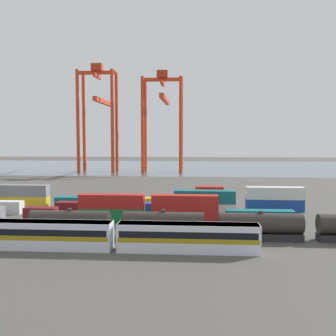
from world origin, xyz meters
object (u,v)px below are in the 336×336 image
Objects in this scene: shipping_container_6 at (260,217)px; gantry_crane_central at (163,111)px; gantry_crane_west at (99,109)px; shipping_container_10 at (72,208)px; shipping_container_19 at (209,204)px; freight_tank_row at (261,226)px; passenger_train at (44,234)px; shipping_container_18 at (145,204)px.

gantry_crane_central is (-26.74, 109.22, 27.12)m from shipping_container_6.
shipping_container_10 is at bearing -78.95° from gantry_crane_west.
shipping_container_19 is at bearing -79.34° from gantry_crane_central.
freight_tank_row is 11.94× the size of shipping_container_19.
shipping_container_10 is (-35.15, 17.37, -0.84)m from freight_tank_row.
passenger_train is 31.93m from freight_tank_row.
freight_tank_row is 5.96× the size of shipping_container_6.
shipping_container_6 is 115.67m from gantry_crane_central.
gantry_crane_west reaches higher than shipping_container_6.
passenger_train is 1.21× the size of gantry_crane_west.
gantry_crane_west is (-23.83, 125.98, 27.12)m from passenger_train.
shipping_container_19 is 0.13× the size of gantry_crane_central.
shipping_container_18 is at bearing 71.65° from passenger_train.
passenger_train is 4.94× the size of shipping_container_6.
shipping_container_6 is (32.81, 17.83, -0.84)m from passenger_train.
shipping_container_6 is 37.39m from shipping_container_10.
shipping_container_6 is at bearing -62.36° from gantry_crane_west.
gantry_crane_west is at bearing 101.05° from shipping_container_10.
gantry_crane_central is at bearing 87.26° from passenger_train.
shipping_container_10 is 1.00× the size of shipping_container_19.
gantry_crane_central reaches higher than shipping_container_18.
freight_tank_row is (31.16, 7.01, -0.01)m from passenger_train.
gantry_crane_west is at bearing 117.64° from shipping_container_6.
shipping_container_19 is at bearing 106.30° from freight_tank_row.
passenger_train is at bearing -167.32° from freight_tank_row.
shipping_container_10 and shipping_container_19 have the same top height.
shipping_container_18 is 0.26× the size of gantry_crane_central.
gantry_crane_central is (6.08, 127.06, 26.28)m from passenger_train.
gantry_crane_west is (-56.65, 108.15, 27.96)m from shipping_container_6.
shipping_container_6 is 26.08m from shipping_container_18.
gantry_crane_central is at bearing 92.49° from shipping_container_18.
gantry_crane_central reaches higher than passenger_train.
gantry_crane_west reaches higher than shipping_container_10.
passenger_train is 131.05m from gantry_crane_west.
shipping_container_10 is at bearing -166.91° from shipping_container_19.
gantry_crane_west reaches higher than freight_tank_row.
shipping_container_18 is at bearing 131.14° from freight_tank_row.
shipping_container_19 is (-6.99, 23.92, -0.84)m from freight_tank_row.
shipping_container_18 and shipping_container_19 have the same top height.
passenger_train is 9.90× the size of shipping_container_10.
gantry_crane_west is at bearing -177.94° from gantry_crane_central.
passenger_train is at bearing -151.48° from shipping_container_6.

